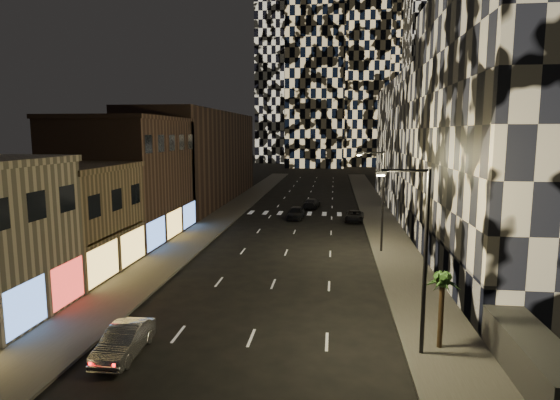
% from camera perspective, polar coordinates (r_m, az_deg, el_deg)
% --- Properties ---
extents(sidewalk_left, '(4.00, 120.00, 0.15)m').
position_cam_1_polar(sidewalk_left, '(64.66, -6.17, -1.40)').
color(sidewalk_left, '#47443F').
rests_on(sidewalk_left, ground).
extents(sidewalk_right, '(4.00, 120.00, 0.15)m').
position_cam_1_polar(sidewalk_right, '(63.34, 11.77, -1.72)').
color(sidewalk_right, '#47443F').
rests_on(sidewalk_right, ground).
extents(curb_left, '(0.20, 120.00, 0.15)m').
position_cam_1_polar(curb_left, '(64.23, -4.34, -1.44)').
color(curb_left, '#4C4C47').
rests_on(curb_left, ground).
extents(curb_right, '(0.20, 120.00, 0.15)m').
position_cam_1_polar(curb_right, '(63.18, 9.88, -1.70)').
color(curb_right, '#4C4C47').
rests_on(curb_right, ground).
extents(retail_tan, '(10.00, 10.00, 8.00)m').
position_cam_1_polar(retail_tan, '(39.96, -25.61, -2.40)').
color(retail_tan, '#7A6549').
rests_on(retail_tan, ground).
extents(retail_brown, '(10.00, 15.00, 12.00)m').
position_cam_1_polar(retail_brown, '(50.58, -18.23, 2.35)').
color(retail_brown, '#4A342A').
rests_on(retail_brown, ground).
extents(retail_filler_left, '(10.00, 40.00, 14.00)m').
position_cam_1_polar(retail_filler_left, '(75.32, -9.78, 5.19)').
color(retail_filler_left, '#4A342A').
rests_on(retail_filler_left, ground).
extents(midrise_right, '(16.00, 25.00, 22.00)m').
position_cam_1_polar(midrise_right, '(39.90, 30.19, 7.40)').
color(midrise_right, '#232326').
rests_on(midrise_right, ground).
extents(midrise_base, '(0.60, 25.00, 3.00)m').
position_cam_1_polar(midrise_base, '(38.66, 18.58, -6.14)').
color(midrise_base, '#383838').
rests_on(midrise_base, ground).
extents(plinth_right, '(2.00, 8.00, 2.00)m').
position_cam_1_polar(plinth_right, '(24.06, 28.64, -16.85)').
color(plinth_right, '#383838').
rests_on(plinth_right, ground).
extents(midrise_filler_right, '(16.00, 40.00, 18.00)m').
position_cam_1_polar(midrise_filler_right, '(70.95, 19.60, 6.27)').
color(midrise_filler_right, '#232326').
rests_on(midrise_filler_right, ground).
extents(tower_center_low, '(18.00, 18.00, 95.00)m').
position_cam_1_polar(tower_center_low, '(156.65, 4.50, 21.71)').
color(tower_center_low, black).
rests_on(tower_center_low, ground).
extents(streetlight_near, '(2.55, 0.25, 9.00)m').
position_cam_1_polar(streetlight_near, '(23.18, 16.76, -5.70)').
color(streetlight_near, black).
rests_on(streetlight_near, sidewalk_right).
extents(streetlight_far, '(2.55, 0.25, 9.00)m').
position_cam_1_polar(streetlight_far, '(42.71, 12.12, 0.70)').
color(streetlight_far, black).
rests_on(streetlight_far, sidewalk_right).
extents(car_silver_parked, '(1.63, 4.50, 1.48)m').
position_cam_1_polar(car_silver_parked, '(24.94, -18.49, -16.00)').
color(car_silver_parked, '#96979B').
rests_on(car_silver_parked, ground).
extents(car_dark_midlane, '(2.12, 4.72, 1.57)m').
position_cam_1_polar(car_dark_midlane, '(59.13, 1.96, -1.55)').
color(car_dark_midlane, black).
rests_on(car_dark_midlane, ground).
extents(car_dark_oncoming, '(2.63, 5.12, 1.42)m').
position_cam_1_polar(car_dark_oncoming, '(67.61, 3.87, -0.40)').
color(car_dark_oncoming, black).
rests_on(car_dark_oncoming, ground).
extents(car_dark_rightlane, '(2.57, 4.91, 1.32)m').
position_cam_1_polar(car_dark_rightlane, '(58.01, 9.06, -1.97)').
color(car_dark_rightlane, black).
rests_on(car_dark_rightlane, ground).
extents(palm_tree, '(1.93, 1.97, 3.86)m').
position_cam_1_polar(palm_tree, '(24.68, 19.18, -9.84)').
color(palm_tree, '#47331E').
rests_on(palm_tree, sidewalk_right).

